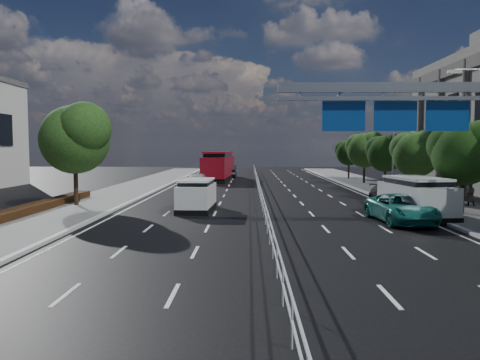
{
  "coord_description": "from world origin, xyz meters",
  "views": [
    {
      "loc": [
        -0.82,
        -11.87,
        3.84
      ],
      "look_at": [
        -1.21,
        8.75,
        2.4
      ],
      "focal_mm": 35.0,
      "sensor_mm": 36.0,
      "label": 1
    }
  ],
  "objects": [
    {
      "name": "median_fence",
      "position": [
        0.0,
        22.5,
        0.53
      ],
      "size": [
        0.05,
        85.0,
        1.02
      ],
      "color": "silver",
      "rests_on": "ground"
    },
    {
      "name": "pedestrian_b",
      "position": [
        13.24,
        18.01,
        0.9
      ],
      "size": [
        0.9,
        0.81,
        1.53
      ],
      "primitive_type": "imported",
      "rotation": [
        0.0,
        0.0,
        2.77
      ],
      "color": "gray",
      "rests_on": "sidewalk_far"
    },
    {
      "name": "streetlight_far",
      "position": [
        10.5,
        26.0,
        5.21
      ],
      "size": [
        2.78,
        2.4,
        9.0
      ],
      "color": "gray",
      "rests_on": "ground"
    },
    {
      "name": "red_bus",
      "position": [
        -4.36,
        42.65,
        1.75
      ],
      "size": [
        3.35,
        11.38,
        3.36
      ],
      "rotation": [
        0.0,
        0.0,
        -0.06
      ],
      "color": "black",
      "rests_on": "ground"
    },
    {
      "name": "far_tree_e",
      "position": [
        11.25,
        21.98,
        3.56
      ],
      "size": [
        3.63,
        3.38,
        5.13
      ],
      "color": "black",
      "rests_on": "ground"
    },
    {
      "name": "overhead_gantry",
      "position": [
        6.74,
        10.05,
        5.61
      ],
      "size": [
        10.24,
        0.38,
        7.45
      ],
      "color": "gray",
      "rests_on": "ground"
    },
    {
      "name": "far_tree_d",
      "position": [
        11.25,
        14.48,
        3.69
      ],
      "size": [
        3.85,
        3.59,
        5.34
      ],
      "color": "black",
      "rests_on": "ground"
    },
    {
      "name": "far_tree_h",
      "position": [
        11.24,
        44.48,
        3.42
      ],
      "size": [
        3.41,
        3.18,
        4.91
      ],
      "color": "black",
      "rests_on": "ground"
    },
    {
      "name": "pedestrian_a",
      "position": [
        13.4,
        20.1,
        1.0
      ],
      "size": [
        0.74,
        0.61,
        1.73
      ],
      "primitive_type": "imported",
      "rotation": [
        0.0,
        0.0,
        3.51
      ],
      "color": "gray",
      "rests_on": "sidewalk_far"
    },
    {
      "name": "far_tree_g",
      "position": [
        11.25,
        36.98,
        3.75
      ],
      "size": [
        3.96,
        3.69,
        5.45
      ],
      "color": "black",
      "rests_on": "ground"
    },
    {
      "name": "near_tree_back",
      "position": [
        -11.94,
        17.97,
        4.61
      ],
      "size": [
        4.84,
        4.51,
        6.69
      ],
      "color": "black",
      "rests_on": "ground"
    },
    {
      "name": "near_car_dark",
      "position": [
        -3.31,
        47.7,
        0.82
      ],
      "size": [
        1.79,
        4.97,
        1.63
      ],
      "primitive_type": "imported",
      "rotation": [
        0.0,
        0.0,
        3.13
      ],
      "color": "black",
      "rests_on": "ground"
    },
    {
      "name": "parked_car_dark",
      "position": [
        8.3,
        19.07,
        0.66
      ],
      "size": [
        2.29,
        4.71,
        1.32
      ],
      "primitive_type": "imported",
      "rotation": [
        0.0,
        0.0,
        -0.1
      ],
      "color": "black",
      "rests_on": "ground"
    },
    {
      "name": "far_tree_f",
      "position": [
        11.24,
        29.48,
        3.49
      ],
      "size": [
        3.52,
        3.28,
        5.02
      ],
      "color": "black",
      "rests_on": "ground"
    },
    {
      "name": "ground",
      "position": [
        0.0,
        0.0,
        0.0
      ],
      "size": [
        160.0,
        160.0,
        0.0
      ],
      "primitive_type": "plane",
      "color": "black",
      "rests_on": "ground"
    },
    {
      "name": "white_minivan",
      "position": [
        -3.98,
        16.25,
        0.95
      ],
      "size": [
        2.12,
        4.52,
        1.93
      ],
      "rotation": [
        0.0,
        0.0,
        -0.05
      ],
      "color": "black",
      "rests_on": "ground"
    },
    {
      "name": "parked_car_teal",
      "position": [
        6.97,
        12.0,
        0.72
      ],
      "size": [
        2.77,
        5.37,
        1.45
      ],
      "primitive_type": "imported",
      "rotation": [
        0.0,
        0.0,
        0.07
      ],
      "color": "#186D65",
      "rests_on": "ground"
    },
    {
      "name": "near_car_silver",
      "position": [
        -5.7,
        32.8,
        0.72
      ],
      "size": [
        1.92,
        4.3,
        1.43
      ],
      "primitive_type": "imported",
      "rotation": [
        0.0,
        0.0,
        3.09
      ],
      "color": "silver",
      "rests_on": "ground"
    },
    {
      "name": "silver_minivan",
      "position": [
        8.3,
        13.62,
        1.1
      ],
      "size": [
        2.92,
        5.62,
        2.24
      ],
      "rotation": [
        0.0,
        0.0,
        0.12
      ],
      "color": "black",
      "rests_on": "ground"
    }
  ]
}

